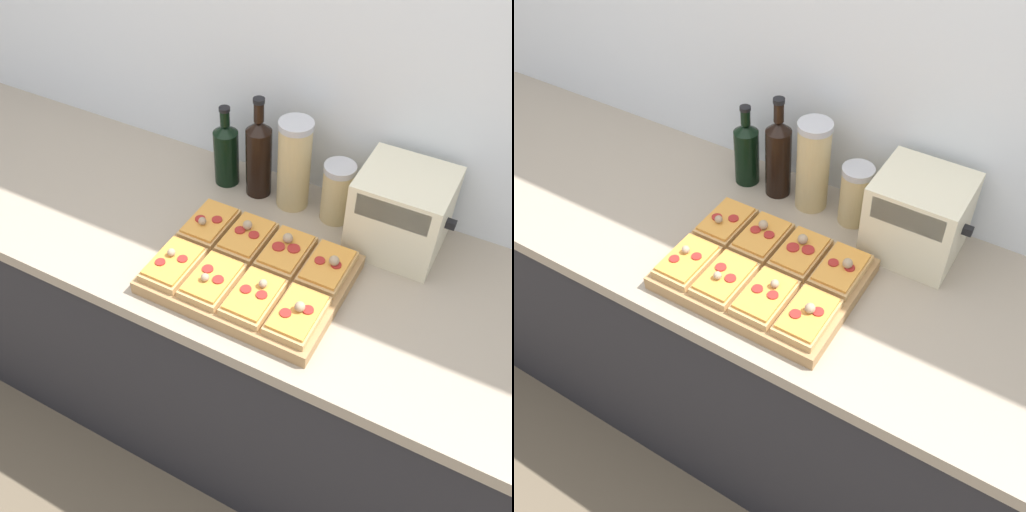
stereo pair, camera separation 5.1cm
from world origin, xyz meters
The scene contains 17 objects.
ground_plane centered at (0.00, 0.00, 0.00)m, with size 12.00×12.00×0.00m, color brown.
wall_back centered at (0.00, 0.67, 1.25)m, with size 6.00×0.06×2.50m.
kitchen_counter centered at (0.00, 0.32, 0.46)m, with size 2.63×0.67×0.91m.
cutting_board centered at (0.06, 0.22, 0.93)m, with size 0.47×0.36×0.04m, color #A37A4C.
pizza_slice_back_left centered at (-0.11, 0.30, 0.96)m, with size 0.10×0.16×0.05m.
pizza_slice_back_midleft centered at (0.01, 0.30, 0.96)m, with size 0.10×0.16×0.05m.
pizza_slice_back_midright centered at (0.12, 0.30, 0.96)m, with size 0.10×0.16×0.05m.
pizza_slice_back_right centered at (0.23, 0.30, 0.96)m, with size 0.10×0.16×0.05m.
pizza_slice_front_left centered at (-0.11, 0.13, 0.96)m, with size 0.10×0.16×0.05m.
pizza_slice_front_midleft centered at (0.01, 0.13, 0.96)m, with size 0.10×0.16×0.05m.
pizza_slice_front_midright centered at (0.12, 0.13, 0.96)m, with size 0.10×0.16×0.05m.
pizza_slice_front_right centered at (0.23, 0.13, 0.96)m, with size 0.10×0.16×0.05m.
olive_oil_bottle centered at (-0.19, 0.54, 1.01)m, with size 0.07×0.07×0.25m.
wine_bottle centered at (-0.09, 0.54, 1.03)m, with size 0.07×0.07×0.31m.
grain_jar_tall centered at (0.02, 0.54, 1.04)m, with size 0.10×0.10×0.27m.
grain_jar_short centered at (0.16, 0.54, 1.00)m, with size 0.09×0.09×0.18m.
toaster_oven centered at (0.34, 0.51, 1.02)m, with size 0.25×0.21×0.23m.
Camera 2 is at (0.61, -0.66, 2.02)m, focal length 42.00 mm.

